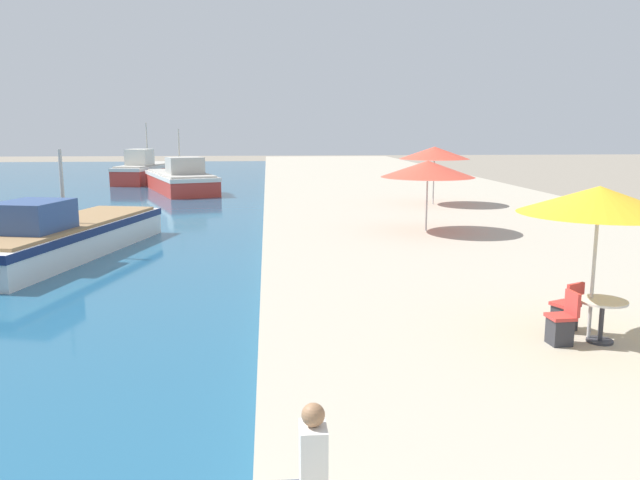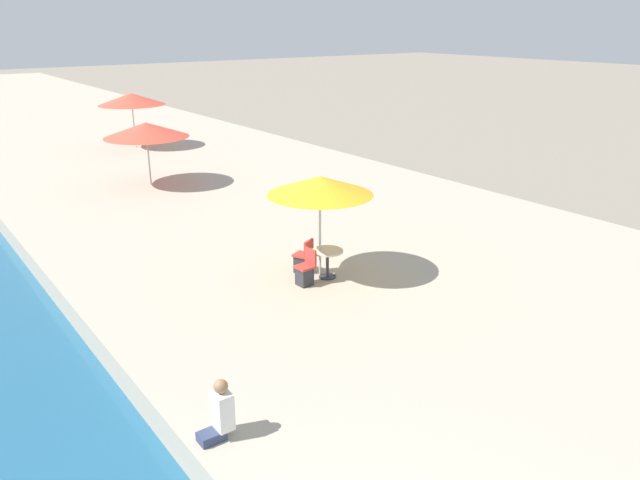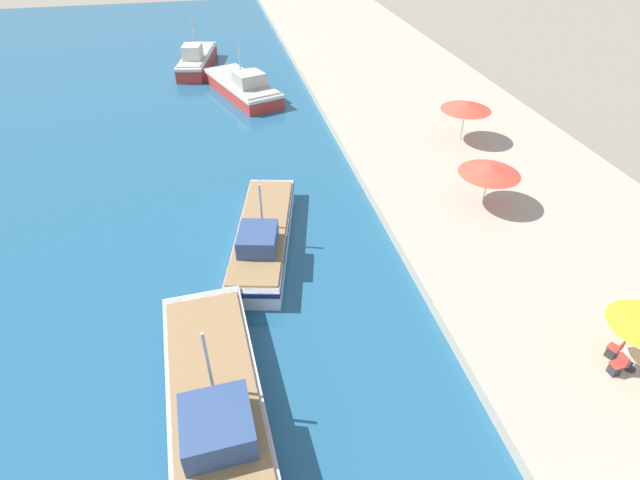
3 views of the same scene
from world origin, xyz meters
TOP-DOWN VIEW (x-y plane):
  - quay_promenade at (8.00, 37.00)m, footprint 16.00×90.00m
  - cafe_umbrella_pink at (5.68, 8.57)m, footprint 2.64×2.64m
  - cafe_umbrella_white at (5.79, 20.20)m, footprint 3.29×3.29m
  - cafe_umbrella_striped at (8.16, 28.14)m, footprint 3.34×3.34m
  - cafe_table at (5.80, 8.43)m, footprint 0.80×0.80m
  - cafe_chair_left at (5.08, 8.38)m, footprint 0.46×0.43m
  - cafe_chair_right at (5.50, 9.08)m, footprint 0.54×0.56m
  - person_at_quay at (0.55, 4.23)m, footprint 0.55×0.36m

SIDE VIEW (x-z plane):
  - quay_promenade at x=8.00m, z-range 0.00..0.65m
  - cafe_chair_left at x=5.08m, z-range 0.52..1.43m
  - cafe_chair_right at x=5.50m, z-range 0.52..1.43m
  - person_at_quay at x=0.55m, z-range 0.59..1.60m
  - cafe_table at x=5.80m, z-range 0.81..1.55m
  - cafe_umbrella_white at x=5.79m, z-range 1.60..4.10m
  - cafe_umbrella_pink at x=5.68m, z-range 1.74..4.39m
  - cafe_umbrella_striped at x=8.16m, z-range 1.73..4.48m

